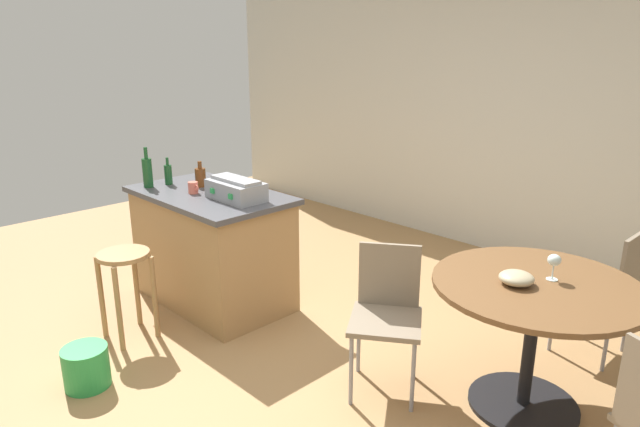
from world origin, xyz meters
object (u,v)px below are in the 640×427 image
at_px(folding_chair_near, 608,283).
at_px(cup_0, 193,188).
at_px(bottle_2, 168,174).
at_px(wine_glass, 554,261).
at_px(toolbox, 236,189).
at_px(cup_1, 237,181).
at_px(wooden_stool, 125,275).
at_px(bottle_0, 200,177).
at_px(plastic_bucket, 86,367).
at_px(dining_table, 534,313).
at_px(bottle_1, 147,172).
at_px(serving_bowl, 516,278).
at_px(folding_chair_far, 387,308).
at_px(kitchen_island, 213,247).

bearing_deg(folding_chair_near, cup_0, -150.59).
bearing_deg(cup_0, bottle_2, 177.79).
bearing_deg(wine_glass, toolbox, -165.99).
height_order(bottle_2, cup_0, bottle_2).
bearing_deg(toolbox, bottle_2, -171.65).
bearing_deg(toolbox, cup_1, 142.55).
height_order(wooden_stool, cup_0, cup_0).
bearing_deg(cup_1, bottle_0, -144.25).
distance_m(wooden_stool, plastic_bucket, 0.68).
bearing_deg(dining_table, plastic_bucket, -138.99).
bearing_deg(wooden_stool, toolbox, 73.13).
bearing_deg(bottle_1, wine_glass, 15.43).
distance_m(bottle_2, cup_0, 0.38).
relative_size(wooden_stool, wine_glass, 4.34).
distance_m(wooden_stool, folding_chair_near, 3.14).
bearing_deg(bottle_1, wooden_stool, -42.99).
distance_m(toolbox, bottle_1, 0.82).
relative_size(toolbox, serving_bowl, 2.41).
bearing_deg(bottle_1, serving_bowl, 12.26).
xyz_separation_m(wine_glass, serving_bowl, (-0.11, -0.19, -0.07)).
bearing_deg(toolbox, folding_chair_near, 31.05).
height_order(folding_chair_far, bottle_2, bottle_2).
distance_m(bottle_0, bottle_2, 0.28).
relative_size(folding_chair_far, cup_1, 7.55).
xyz_separation_m(wooden_stool, wine_glass, (2.32, 1.29, 0.40)).
height_order(toolbox, bottle_2, bottle_2).
height_order(bottle_2, serving_bowl, bottle_2).
bearing_deg(plastic_bucket, toolbox, 96.22).
bearing_deg(dining_table, bottle_0, -171.16).
bearing_deg(bottle_1, plastic_bucket, -46.79).
relative_size(kitchen_island, cup_0, 11.80).
relative_size(bottle_1, wine_glass, 2.18).
relative_size(folding_chair_far, wine_glass, 5.91).
relative_size(bottle_1, plastic_bucket, 1.18).
bearing_deg(bottle_2, bottle_0, 30.29).
xyz_separation_m(toolbox, serving_bowl, (1.98, 0.33, -0.17)).
bearing_deg(bottle_0, wine_glass, 10.70).
relative_size(folding_chair_near, cup_1, 7.70).
relative_size(kitchen_island, bottle_2, 5.94).
height_order(folding_chair_far, cup_1, cup_1).
relative_size(toolbox, bottle_2, 2.01).
height_order(wine_glass, plastic_bucket, wine_glass).
relative_size(cup_0, cup_1, 0.97).
bearing_deg(wooden_stool, bottle_1, 137.01).
bearing_deg(toolbox, wooden_stool, -106.87).
height_order(folding_chair_near, toolbox, toolbox).
relative_size(dining_table, plastic_bucket, 4.11).
relative_size(kitchen_island, dining_table, 1.17).
xyz_separation_m(folding_chair_far, bottle_2, (-2.11, -0.15, 0.47)).
xyz_separation_m(folding_chair_near, bottle_0, (-2.64, -1.25, 0.45)).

